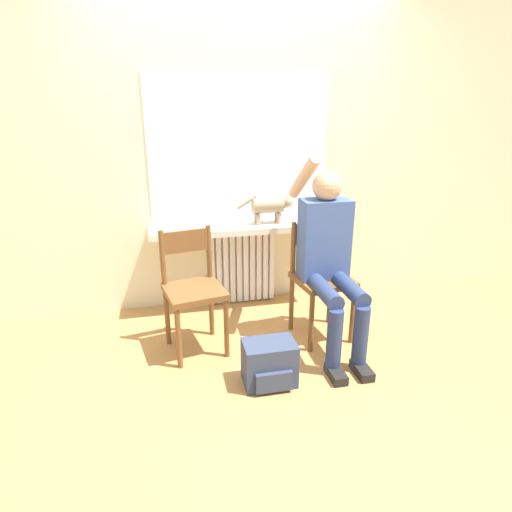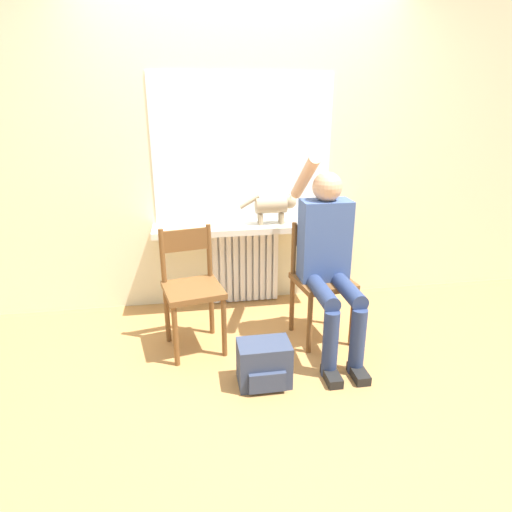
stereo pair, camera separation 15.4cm
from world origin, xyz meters
TOP-DOWN VIEW (x-y plane):
  - ground_plane at (0.00, 0.00)m, footprint 12.00×12.00m
  - wall_with_window at (0.00, 1.23)m, footprint 7.00×0.06m
  - radiator at (-0.00, 1.15)m, footprint 0.58×0.08m
  - windowsill at (0.00, 1.04)m, footprint 1.51×0.32m
  - window_glass at (0.00, 1.20)m, footprint 1.45×0.01m
  - chair_left at (-0.47, 0.46)m, footprint 0.45×0.45m
  - chair_right at (0.46, 0.46)m, footprint 0.43×0.43m
  - person at (0.46, 0.34)m, footprint 0.36×1.03m
  - cat at (0.23, 1.03)m, footprint 0.47×0.13m
  - backpack at (-0.05, -0.06)m, footprint 0.32×0.24m

SIDE VIEW (x-z plane):
  - ground_plane at x=0.00m, z-range 0.00..0.00m
  - backpack at x=-0.05m, z-range 0.00..0.28m
  - radiator at x=0.00m, z-range 0.00..0.68m
  - chair_left at x=-0.47m, z-range 0.03..0.89m
  - chair_right at x=0.46m, z-range 0.03..0.89m
  - person at x=0.46m, z-range 0.01..1.38m
  - windowsill at x=0.00m, z-range 0.68..0.73m
  - cat at x=0.23m, z-range 0.76..1.01m
  - window_glass at x=0.00m, z-range 0.73..1.89m
  - wall_with_window at x=0.00m, z-range 0.00..2.70m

